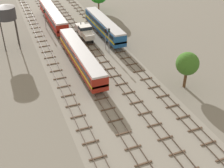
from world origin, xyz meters
TOP-DOWN VIEW (x-y plane):
  - ground_plane at (0.00, 56.00)m, footprint 480.00×480.00m
  - ballast_bed at (0.00, 56.00)m, footprint 18.56×176.00m
  - track_far_left at (-7.28, 57.00)m, footprint 2.40×126.00m
  - track_left at (-2.43, 57.00)m, footprint 2.40×126.00m
  - track_centre_left at (2.43, 57.00)m, footprint 2.40×126.00m
  - track_centre at (7.28, 57.00)m, footprint 2.40×126.00m
  - passenger_coach_left_nearest at (-2.43, 42.87)m, footprint 2.96×22.00m
  - shunter_loco_centre_left_near at (2.43, 56.27)m, footprint 2.74×8.46m
  - diesel_railcar_centre_mid at (7.28, 56.33)m, footprint 2.96×20.50m
  - passenger_coach_left_midfar at (-2.43, 68.25)m, footprint 2.96×22.00m
  - water_tower at (-13.93, 57.49)m, footprint 4.22×4.22m
  - signal_post_nearest at (-4.85, 65.88)m, footprint 0.28×0.47m
  - signal_post_near at (4.85, 46.87)m, footprint 0.28×0.47m
  - signal_post_mid at (4.85, 48.83)m, footprint 0.28×0.47m
  - lineside_tree_1 at (12.22, 29.72)m, footprint 3.91×3.91m

SIDE VIEW (x-z plane):
  - ground_plane at x=0.00m, z-range 0.00..0.00m
  - ballast_bed at x=0.00m, z-range 0.00..0.01m
  - track_far_left at x=-7.28m, z-range -0.01..0.28m
  - track_left at x=-2.43m, z-range -0.01..0.28m
  - track_centre_left at x=2.43m, z-range -0.01..0.28m
  - track_centre at x=7.28m, z-range -0.01..0.28m
  - shunter_loco_centre_left_near at x=2.43m, z-range 0.46..3.56m
  - diesel_railcar_centre_mid at x=7.28m, z-range 0.70..4.50m
  - passenger_coach_left_nearest at x=-2.43m, z-range 0.71..4.51m
  - passenger_coach_left_midfar at x=-2.43m, z-range 0.71..4.51m
  - signal_post_mid at x=4.85m, z-range 0.69..5.55m
  - signal_post_nearest at x=-4.85m, z-range 0.71..5.85m
  - signal_post_near at x=4.85m, z-range 0.75..6.45m
  - lineside_tree_1 at x=12.22m, z-range 1.27..7.79m
  - water_tower at x=-13.93m, z-range 3.15..12.76m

